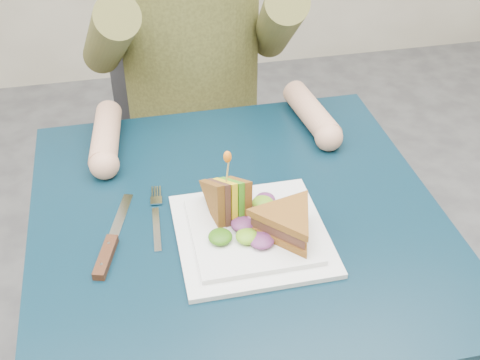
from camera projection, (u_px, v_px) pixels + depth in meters
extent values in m
cube|color=black|center=(238.00, 220.00, 1.11)|extent=(0.75, 0.75, 0.03)
cylinder|color=#595B5E|center=(89.00, 264.00, 1.53)|extent=(0.04, 0.04, 0.70)
cylinder|color=#595B5E|center=(328.00, 228.00, 1.64)|extent=(0.04, 0.04, 0.70)
cube|color=#47474C|center=(196.00, 158.00, 1.73)|extent=(0.42, 0.40, 0.04)
cube|color=#47474C|center=(182.00, 51.00, 1.71)|extent=(0.42, 0.03, 0.46)
cylinder|color=#47474C|center=(146.00, 267.00, 1.71)|extent=(0.02, 0.02, 0.43)
cylinder|color=#47474C|center=(269.00, 249.00, 1.77)|extent=(0.02, 0.02, 0.43)
cylinder|color=#47474C|center=(137.00, 194.00, 1.97)|extent=(0.02, 0.02, 0.43)
cylinder|color=#47474C|center=(244.00, 180.00, 2.03)|extent=(0.02, 0.02, 0.43)
cylinder|color=#4F4F24|center=(189.00, 22.00, 1.45)|extent=(0.34, 0.34, 0.52)
cylinder|color=brown|center=(108.00, 39.00, 1.34)|extent=(0.15, 0.39, 0.31)
cylinder|color=tan|center=(106.00, 136.00, 1.26)|extent=(0.08, 0.20, 0.06)
sphere|color=tan|center=(104.00, 165.00, 1.18)|extent=(0.06, 0.06, 0.06)
cylinder|color=brown|center=(277.00, 24.00, 1.41)|extent=(0.15, 0.39, 0.31)
cylinder|color=tan|center=(311.00, 112.00, 1.33)|extent=(0.08, 0.20, 0.06)
sphere|color=tan|center=(329.00, 137.00, 1.26)|extent=(0.06, 0.06, 0.06)
cube|color=white|center=(252.00, 235.00, 1.05)|extent=(0.26, 0.26, 0.01)
cube|color=white|center=(252.00, 230.00, 1.05)|extent=(0.21, 0.21, 0.01)
cube|color=silver|center=(157.00, 229.00, 1.07)|extent=(0.02, 0.12, 0.00)
cube|color=silver|center=(156.00, 201.00, 1.13)|extent=(0.02, 0.02, 0.00)
cube|color=silver|center=(152.00, 192.00, 1.15)|extent=(0.01, 0.03, 0.00)
cube|color=silver|center=(155.00, 192.00, 1.15)|extent=(0.01, 0.03, 0.00)
cube|color=silver|center=(157.00, 192.00, 1.15)|extent=(0.01, 0.03, 0.00)
cube|color=silver|center=(160.00, 191.00, 1.15)|extent=(0.01, 0.03, 0.00)
cube|color=silver|center=(120.00, 218.00, 1.09)|extent=(0.06, 0.14, 0.00)
cube|color=black|center=(106.00, 257.00, 1.01)|extent=(0.05, 0.10, 0.01)
cylinder|color=silver|center=(109.00, 244.00, 1.02)|extent=(0.01, 0.01, 0.00)
cylinder|color=silver|center=(101.00, 265.00, 0.98)|extent=(0.01, 0.01, 0.00)
cylinder|color=tan|center=(228.00, 170.00, 1.01)|extent=(0.01, 0.01, 0.06)
ellipsoid|color=orange|center=(227.00, 157.00, 1.00)|extent=(0.01, 0.01, 0.02)
torus|color=#9E4C7A|center=(260.00, 219.00, 1.04)|extent=(0.04, 0.04, 0.02)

